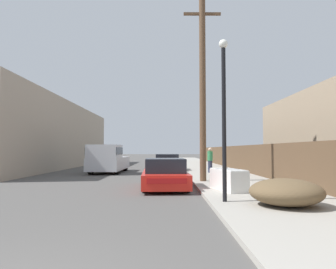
# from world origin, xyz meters

# --- Properties ---
(sidewalk_curb) EXTENTS (4.20, 63.00, 0.12)m
(sidewalk_curb) POSITION_xyz_m (5.30, 23.50, 0.06)
(sidewalk_curb) COLOR #9E998E
(sidewalk_curb) RESTS_ON ground
(discarded_fridge) EXTENTS (1.13, 1.93, 0.79)m
(discarded_fridge) POSITION_xyz_m (4.24, 8.43, 0.50)
(discarded_fridge) COLOR silver
(discarded_fridge) RESTS_ON sidewalk_curb
(parked_sports_car_red) EXTENTS (1.96, 4.10, 1.24)m
(parked_sports_car_red) POSITION_xyz_m (1.91, 9.79, 0.56)
(parked_sports_car_red) COLOR red
(parked_sports_car_red) RESTS_ON ground
(car_parked_mid) EXTENTS (1.92, 4.39, 1.27)m
(car_parked_mid) POSITION_xyz_m (2.05, 19.82, 0.60)
(car_parked_mid) COLOR #5B1E19
(car_parked_mid) RESTS_ON ground
(pickup_truck) EXTENTS (2.18, 5.35, 1.92)m
(pickup_truck) POSITION_xyz_m (-2.06, 18.12, 0.95)
(pickup_truck) COLOR silver
(pickup_truck) RESTS_ON ground
(utility_pole) EXTENTS (1.80, 0.30, 8.96)m
(utility_pole) POSITION_xyz_m (3.71, 11.67, 4.71)
(utility_pole) COLOR brown
(utility_pole) RESTS_ON sidewalk_curb
(street_lamp) EXTENTS (0.26, 0.26, 4.68)m
(street_lamp) POSITION_xyz_m (3.64, 6.04, 2.84)
(street_lamp) COLOR black
(street_lamp) RESTS_ON sidewalk_curb
(brush_pile) EXTENTS (1.90, 1.86, 0.71)m
(brush_pile) POSITION_xyz_m (5.12, 5.39, 0.48)
(brush_pile) COLOR brown
(brush_pile) RESTS_ON sidewalk_curb
(wooden_fence) EXTENTS (0.08, 36.78, 1.77)m
(wooden_fence) POSITION_xyz_m (7.25, 19.22, 1.00)
(wooden_fence) COLOR brown
(wooden_fence) RESTS_ON sidewalk_curb
(building_left_block) EXTENTS (7.00, 24.37, 5.70)m
(building_left_block) POSITION_xyz_m (-9.67, 24.23, 2.85)
(building_left_block) COLOR tan
(building_left_block) RESTS_ON ground
(pedestrian) EXTENTS (0.34, 0.34, 1.61)m
(pedestrian) POSITION_xyz_m (4.81, 16.87, 0.94)
(pedestrian) COLOR #282D42
(pedestrian) RESTS_ON sidewalk_curb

